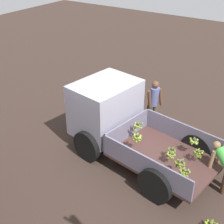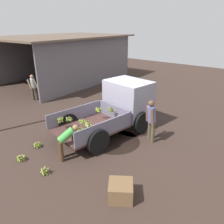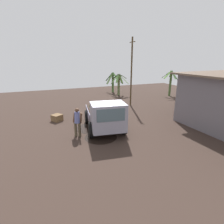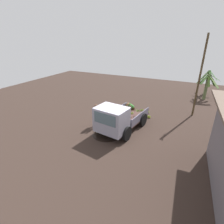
{
  "view_description": "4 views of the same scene",
  "coord_description": "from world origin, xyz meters",
  "views": [
    {
      "loc": [
        -4.37,
        6.63,
        5.89
      ],
      "look_at": [
        -0.14,
        0.33,
        1.52
      ],
      "focal_mm": 50.0,
      "sensor_mm": 36.0,
      "label": 1
    },
    {
      "loc": [
        -7.42,
        -5.49,
        4.44
      ],
      "look_at": [
        -0.91,
        -0.27,
        1.05
      ],
      "focal_mm": 35.0,
      "sensor_mm": 36.0,
      "label": 2
    },
    {
      "loc": [
        9.42,
        -3.5,
        4.54
      ],
      "look_at": [
        -0.36,
        0.4,
        1.27
      ],
      "focal_mm": 28.0,
      "sensor_mm": 36.0,
      "label": 3
    },
    {
      "loc": [
        9.42,
        4.19,
        6.15
      ],
      "look_at": [
        -0.29,
        -0.47,
        1.46
      ],
      "focal_mm": 28.0,
      "sensor_mm": 36.0,
      "label": 4
    }
  ],
  "objects": [
    {
      "name": "person_foreground_visitor",
      "position": [
        -0.38,
        -1.81,
        0.97
      ],
      "size": [
        0.53,
        0.59,
        1.75
      ],
      "rotation": [
        0.0,
        0.0,
        2.61
      ],
      "color": "brown",
      "rests_on": "ground"
    },
    {
      "name": "banana_palm_1",
      "position": [
        -5.46,
        13.54,
        1.49
      ],
      "size": [
        2.3,
        2.94,
        2.78
      ],
      "color": "#658559",
      "rests_on": "ground"
    },
    {
      "name": "banana_palm_3",
      "position": [
        -12.9,
        5.51,
        1.42
      ],
      "size": [
        2.31,
        2.06,
        2.68
      ],
      "color": "#466A34",
      "rests_on": "ground"
    },
    {
      "name": "banana_palm_5",
      "position": [
        -7.96,
        11.17,
        1.65
      ],
      "size": [
        2.09,
        2.11,
        3.09
      ],
      "color": "#486231",
      "rests_on": "ground"
    },
    {
      "name": "banana_bunch_on_ground_1",
      "position": [
        -3.53,
        1.33,
        0.12
      ],
      "size": [
        0.3,
        0.31,
        0.22
      ],
      "color": "brown",
      "rests_on": "ground"
    },
    {
      "name": "wooden_crate_0",
      "position": [
        -3.64,
        -2.75,
        0.24
      ],
      "size": [
        0.91,
        0.91,
        0.48
      ],
      "primitive_type": "cube",
      "rotation": [
        0.0,
        0.0,
        2.19
      ],
      "color": "brown",
      "rests_on": "ground"
    },
    {
      "name": "person_bystander_near_shed",
      "position": [
        -0.34,
        6.34,
        0.89
      ],
      "size": [
        0.58,
        0.59,
        1.61
      ],
      "rotation": [
        0.0,
        0.0,
        3.91
      ],
      "color": "#403929",
      "rests_on": "ground"
    },
    {
      "name": "banana_bunch_on_ground_2",
      "position": [
        -4.31,
        -0.28,
        0.14
      ],
      "size": [
        0.27,
        0.27,
        0.24
      ],
      "color": "brown",
      "rests_on": "ground"
    },
    {
      "name": "mud_patch_0",
      "position": [
        0.3,
        -0.59,
        0.0
      ],
      "size": [
        1.93,
        1.93,
        0.01
      ],
      "primitive_type": "cylinder",
      "color": "black",
      "rests_on": "ground"
    },
    {
      "name": "ground",
      "position": [
        0.0,
        0.0,
        0.0
      ],
      "size": [
        36.0,
        36.0,
        0.0
      ],
      "primitive_type": "plane",
      "color": "#382923"
    },
    {
      "name": "banana_bunch_on_ground_0",
      "position": [
        -4.39,
        1.0,
        0.12
      ],
      "size": [
        0.3,
        0.31,
        0.21
      ],
      "color": "brown",
      "rests_on": "ground"
    },
    {
      "name": "utility_pole",
      "position": [
        -5.66,
        4.5,
        3.28
      ],
      "size": [
        0.99,
        0.15,
        6.38
      ],
      "color": "#473721",
      "rests_on": "ground"
    },
    {
      "name": "banana_palm_4",
      "position": [
        -10.61,
        5.4,
        1.47
      ],
      "size": [
        2.36,
        1.96,
        2.68
      ],
      "color": "#5B6A3F",
      "rests_on": "ground"
    },
    {
      "name": "banana_palm_2",
      "position": [
        -4.0,
        11.74,
        1.47
      ],
      "size": [
        2.84,
        2.52,
        2.74
      ],
      "color": "#7A8A5C",
      "rests_on": "ground"
    },
    {
      "name": "person_worker_loading",
      "position": [
        -3.28,
        -0.15,
        0.74
      ],
      "size": [
        0.75,
        0.74,
        1.24
      ],
      "rotation": [
        0.0,
        0.0,
        -0.49
      ],
      "color": "#4B3120",
      "rests_on": "ground"
    },
    {
      "name": "mud_patch_1",
      "position": [
        -1.28,
        -0.71,
        0.0
      ],
      "size": [
        2.04,
        2.04,
        0.01
      ],
      "primitive_type": "cylinder",
      "color": "black",
      "rests_on": "ground"
    },
    {
      "name": "cargo_truck",
      "position": [
        0.01,
        -0.09,
        1.1
      ],
      "size": [
        4.6,
        2.75,
        2.08
      ],
      "rotation": [
        0.0,
        0.0,
        -0.15
      ],
      "color": "#482E2A",
      "rests_on": "ground"
    }
  ]
}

